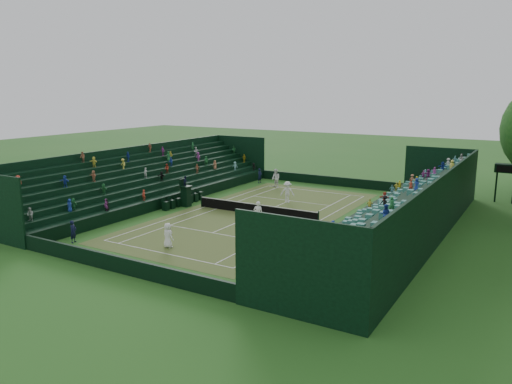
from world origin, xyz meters
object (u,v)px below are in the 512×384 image
at_px(tennis_net, 256,209).
at_px(player_near_east, 258,214).
at_px(player_far_east, 287,192).
at_px(player_near_west, 168,235).
at_px(umpire_chair, 186,193).
at_px(player_far_west, 276,178).

bearing_deg(tennis_net, player_near_east, -56.66).
bearing_deg(player_far_east, player_near_west, -120.97).
relative_size(umpire_chair, player_near_west, 1.65).
distance_m(player_near_east, player_far_east, 8.75).
xyz_separation_m(player_near_east, player_far_west, (-6.31, 14.54, 0.02)).
bearing_deg(player_far_west, player_near_east, -44.66).
distance_m(tennis_net, player_near_east, 3.54).
xyz_separation_m(umpire_chair, player_near_west, (6.63, -10.24, -0.35)).
xyz_separation_m(player_near_west, player_near_east, (2.45, 7.84, 0.13)).
bearing_deg(umpire_chair, player_near_west, -57.09).
height_order(tennis_net, player_far_west, player_far_west).
bearing_deg(player_near_east, tennis_net, -82.75).
bearing_deg(player_far_east, player_far_west, 98.13).
height_order(tennis_net, umpire_chair, umpire_chair).
xyz_separation_m(tennis_net, player_near_west, (-0.52, -10.77, 0.33)).
relative_size(tennis_net, umpire_chair, 4.12).
bearing_deg(player_far_east, player_near_east, -106.78).
distance_m(umpire_chair, player_far_west, 12.45).
distance_m(player_near_west, player_near_east, 8.21).
bearing_deg(umpire_chair, tennis_net, 4.24).
xyz_separation_m(tennis_net, player_near_east, (1.93, -2.93, 0.47)).
bearing_deg(umpire_chair, player_near_east, -14.81).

